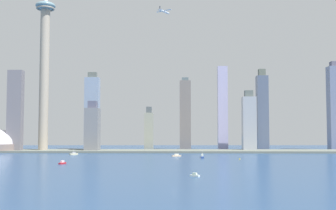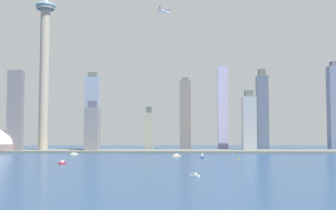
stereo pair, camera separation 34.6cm
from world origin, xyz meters
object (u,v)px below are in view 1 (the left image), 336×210
skyscraper_7 (262,112)px  boat_3 (195,175)px  skyscraper_1 (92,112)px  boat_0 (202,157)px  channel_buoy_0 (240,159)px  airplane (164,11)px  boat_4 (74,154)px  observation_tower (45,54)px  skyscraper_5 (92,129)px  skyscraper_2 (185,115)px  skyscraper_0 (336,107)px  skyscraper_6 (15,111)px  skyscraper_4 (223,108)px  boat_2 (176,155)px  boat_1 (62,163)px  skyscraper_8 (249,123)px  skyscraper_3 (149,130)px

skyscraper_7 → boat_3: skyscraper_7 is taller
skyscraper_1 → boat_0: bearing=-52.0°
channel_buoy_0 → airplane: 320.53m
boat_4 → observation_tower: bearing=86.4°
skyscraper_5 → skyscraper_2: bearing=28.0°
skyscraper_0 → skyscraper_6: (-539.62, -85.20, -10.33)m
skyscraper_1 → skyscraper_4: size_ratio=0.95×
airplane → skyscraper_2: bearing=2.6°
skyscraper_0 → skyscraper_2: 266.98m
skyscraper_7 → boat_2: (-149.18, -179.98, -65.91)m
skyscraper_5 → airplane: size_ratio=3.09×
boat_3 → skyscraper_2: bearing=123.1°
boat_1 → skyscraper_8: bearing=159.3°
skyscraper_7 → boat_2: 242.88m
skyscraper_4 → boat_0: size_ratio=11.72×
observation_tower → skyscraper_8: (336.50, 20.70, -112.19)m
skyscraper_4 → skyscraper_8: skyscraper_4 is taller
skyscraper_7 → airplane: airplane is taller
boat_3 → airplane: bearing=128.4°
skyscraper_2 → skyscraper_3: skyscraper_2 is taller
skyscraper_4 → skyscraper_6: 349.11m
boat_0 → boat_4: 188.66m
skyscraper_1 → skyscraper_8: (273.89, -60.87, -20.13)m
skyscraper_4 → channel_buoy_0: skyscraper_4 is taller
boat_0 → boat_4: (-176.17, 67.48, -0.41)m
skyscraper_5 → boat_1: skyscraper_5 is taller
observation_tower → boat_2: size_ratio=28.39×
skyscraper_1 → boat_3: (168.47, -451.26, -66.19)m
skyscraper_4 → boat_4: skyscraper_4 is taller
boat_2 → skyscraper_7: bearing=30.9°
boat_1 → channel_buoy_0: boat_1 is taller
skyscraper_8 → boat_2: bearing=-129.8°
boat_4 → skyscraper_6: bearing=103.8°
boat_3 → boat_4: bearing=152.7°
boat_2 → channel_buoy_0: boat_2 is taller
skyscraper_3 → boat_0: bearing=-69.0°
boat_3 → channel_buoy_0: bearing=105.5°
boat_1 → channel_buoy_0: (189.04, 72.69, -0.15)m
skyscraper_6 → boat_2: 287.09m
skyscraper_7 → skyscraper_4: bearing=170.8°
skyscraper_1 → skyscraper_8: bearing=-12.5°
skyscraper_4 → airplane: size_ratio=5.61×
observation_tower → skyscraper_5: 146.36m
skyscraper_2 → channel_buoy_0: size_ratio=56.12×
skyscraper_2 → skyscraper_5: bearing=-152.0°
boat_4 → skyscraper_8: bearing=-20.0°
skyscraper_6 → boat_0: skyscraper_6 is taller
observation_tower → boat_3: size_ratio=47.48×
skyscraper_8 → observation_tower: bearing=-176.5°
skyscraper_5 → boat_3: size_ratio=10.96×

